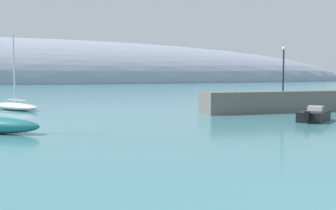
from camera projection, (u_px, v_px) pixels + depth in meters
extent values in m
cube|color=#66605B|center=(310.00, 101.00, 43.67)|extent=(24.49, 4.09, 2.16)
ellipsoid|color=white|center=(15.00, 106.00, 44.89)|extent=(6.01, 7.92, 0.76)
cylinder|color=silver|center=(14.00, 69.00, 44.58)|extent=(0.17, 0.17, 7.46)
cube|color=silver|center=(17.00, 100.00, 44.61)|extent=(1.97, 3.11, 0.10)
cube|color=black|center=(314.00, 116.00, 34.05)|extent=(4.20, 3.85, 0.83)
cube|color=black|center=(307.00, 116.00, 32.24)|extent=(0.57, 0.55, 0.75)
cube|color=#B2B7C1|center=(316.00, 108.00, 34.49)|extent=(1.43, 1.47, 0.40)
cylinder|color=black|center=(283.00, 71.00, 42.05)|extent=(0.16, 0.16, 4.21)
sphere|color=#EAEACC|center=(284.00, 48.00, 41.88)|extent=(0.36, 0.36, 0.36)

